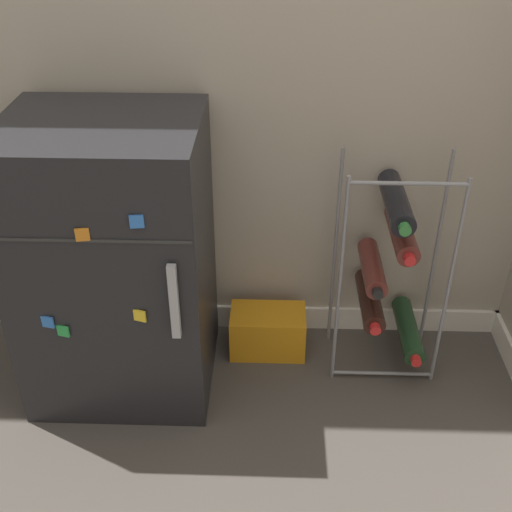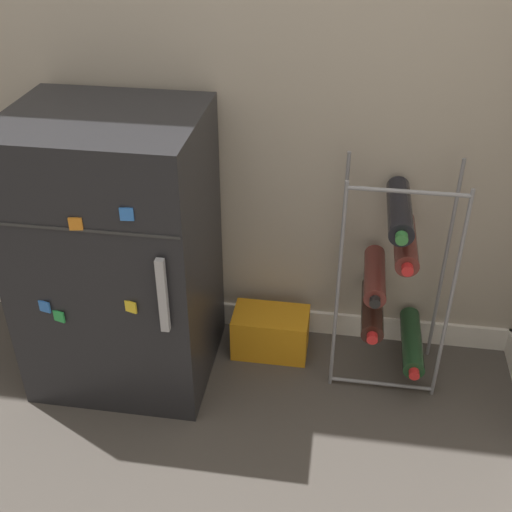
% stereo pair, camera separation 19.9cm
% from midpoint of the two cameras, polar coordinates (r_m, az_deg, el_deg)
% --- Properties ---
extents(ground_plane, '(14.00, 14.00, 0.00)m').
position_cam_midpoint_polar(ground_plane, '(2.04, -2.80, -15.80)').
color(ground_plane, '#423D38').
extents(mini_fridge, '(0.56, 0.50, 0.90)m').
position_cam_midpoint_polar(mini_fridge, '(2.03, -15.12, -0.64)').
color(mini_fridge, black).
rests_on(mini_fridge, ground_plane).
extents(wine_rack, '(0.35, 0.33, 0.75)m').
position_cam_midpoint_polar(wine_rack, '(2.08, 9.16, -1.11)').
color(wine_rack, slate).
rests_on(wine_rack, ground_plane).
extents(soda_box, '(0.26, 0.16, 0.16)m').
position_cam_midpoint_polar(soda_box, '(2.28, -1.46, -6.79)').
color(soda_box, orange).
rests_on(soda_box, ground_plane).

